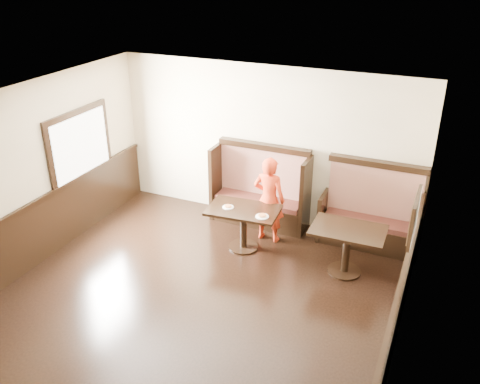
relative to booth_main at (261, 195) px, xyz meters
The scene contains 9 objects.
ground 3.34m from the booth_main, 90.00° to the right, with size 7.00×7.00×0.00m, color black.
room_shell 3.03m from the booth_main, 95.65° to the right, with size 7.00×7.00×7.00m.
booth_main is the anchor object (origin of this frame).
booth_neighbor 1.95m from the booth_main, ahead, with size 1.65×0.72×1.45m.
table_main 0.98m from the booth_main, 85.23° to the right, with size 1.20×0.80×0.73m.
table_neighbor 2.05m from the booth_main, 29.22° to the right, with size 1.10×0.73×0.76m.
child 0.68m from the booth_main, 56.53° to the right, with size 0.55×0.36×1.50m, color red.
pizza_plate_left 1.06m from the booth_main, 99.24° to the right, with size 0.18×0.18×0.03m.
pizza_plate_right 1.21m from the booth_main, 67.65° to the right, with size 0.21×0.21×0.04m.
Camera 1 is at (2.92, -4.33, 4.50)m, focal length 38.00 mm.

